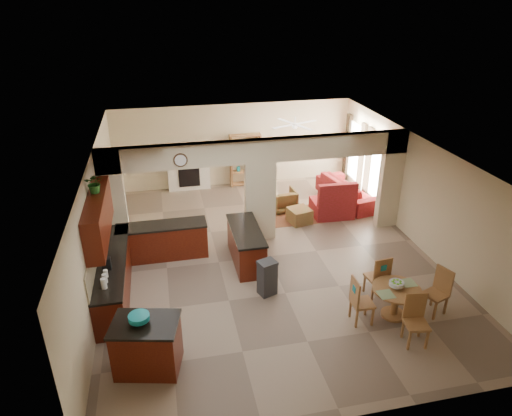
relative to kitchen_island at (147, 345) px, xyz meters
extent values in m
plane|color=gray|center=(2.98, 3.22, -0.50)|extent=(10.00, 10.00, 0.00)
plane|color=white|center=(2.98, 3.22, 2.30)|extent=(10.00, 10.00, 0.00)
plane|color=beige|center=(2.98, 8.22, 0.90)|extent=(8.00, 0.00, 8.00)
plane|color=beige|center=(2.98, -1.78, 0.90)|extent=(8.00, 0.00, 8.00)
plane|color=beige|center=(-1.02, 3.22, 0.90)|extent=(0.00, 10.00, 10.00)
plane|color=beige|center=(6.98, 3.22, 0.90)|extent=(0.00, 10.00, 10.00)
cube|color=beige|center=(-0.72, 4.22, 0.90)|extent=(0.60, 0.25, 2.80)
cube|color=beige|center=(2.98, 4.22, 0.60)|extent=(0.80, 0.25, 2.20)
cube|color=beige|center=(6.68, 4.22, 0.90)|extent=(0.60, 0.25, 2.80)
cube|color=beige|center=(2.98, 4.22, 2.00)|extent=(8.00, 0.25, 0.60)
cube|color=#3C0B06|center=(-0.72, 2.42, -0.07)|extent=(0.60, 3.20, 0.86)
cube|color=black|center=(-0.72, 2.42, 0.39)|extent=(0.62, 3.22, 0.05)
cube|color=tan|center=(-1.00, 2.42, 0.70)|extent=(0.02, 3.20, 0.55)
cube|color=#3C0B06|center=(0.38, 3.79, -0.07)|extent=(2.20, 0.60, 0.86)
cube|color=black|center=(0.38, 3.79, 0.39)|extent=(2.22, 0.62, 0.05)
cube|color=#3C0B06|center=(-0.84, 2.42, 1.42)|extent=(0.35, 2.40, 0.90)
cube|color=#3C0B06|center=(2.38, 3.12, -0.07)|extent=(0.65, 1.80, 0.86)
cube|color=black|center=(2.38, 3.12, 0.39)|extent=(0.70, 1.85, 0.05)
cube|color=silver|center=(2.38, 2.27, -0.08)|extent=(0.58, 0.04, 0.70)
cylinder|color=#482C18|center=(0.98, 4.07, 1.95)|extent=(0.34, 0.03, 0.34)
cube|color=brown|center=(4.18, 5.32, -0.49)|extent=(1.60, 1.30, 0.01)
cube|color=white|center=(1.38, 8.06, 0.05)|extent=(1.40, 0.28, 1.10)
cube|color=black|center=(1.38, 7.92, 0.00)|extent=(0.70, 0.04, 0.70)
cube|color=white|center=(1.38, 8.04, 0.65)|extent=(1.60, 0.35, 0.10)
cube|color=brown|center=(3.33, 8.04, 0.40)|extent=(1.00, 0.32, 1.80)
cube|color=white|center=(6.95, 5.52, 0.70)|extent=(0.02, 0.90, 1.90)
cube|color=white|center=(6.95, 7.22, 0.70)|extent=(0.02, 0.90, 1.90)
cube|color=white|center=(6.95, 6.37, 0.55)|extent=(0.02, 0.70, 2.10)
cube|color=#431D1B|center=(6.91, 4.92, 0.70)|extent=(0.10, 0.28, 2.30)
cube|color=#431D1B|center=(6.91, 6.12, 0.70)|extent=(0.10, 0.28, 2.30)
cube|color=#431D1B|center=(6.91, 6.62, 0.70)|extent=(0.10, 0.28, 2.30)
cube|color=#431D1B|center=(6.91, 7.82, 0.70)|extent=(0.10, 0.28, 2.30)
cylinder|color=white|center=(4.48, 6.22, 2.06)|extent=(1.00, 1.00, 0.10)
cube|color=#3C0B06|center=(0.00, 0.00, -0.03)|extent=(1.24, 1.00, 0.94)
cube|color=black|center=(0.00, 0.00, 0.47)|extent=(1.30, 1.06, 0.05)
cylinder|color=teal|center=(-0.08, 0.02, 0.58)|extent=(0.36, 0.36, 0.17)
cube|color=#2A2A2C|center=(2.58, 1.71, -0.12)|extent=(0.44, 0.41, 0.77)
cylinder|color=brown|center=(4.97, 0.40, 0.16)|extent=(0.99, 0.99, 0.04)
cylinder|color=brown|center=(4.97, 0.40, -0.16)|extent=(0.14, 0.14, 0.64)
cylinder|color=brown|center=(4.97, 0.40, -0.47)|extent=(0.50, 0.50, 0.05)
cylinder|color=#5EB326|center=(4.97, 0.44, 0.26)|extent=(0.30, 0.30, 0.16)
imported|color=maroon|center=(6.28, 5.99, -0.13)|extent=(2.65, 1.43, 0.73)
cube|color=maroon|center=(5.40, 5.15, -0.27)|extent=(1.19, 0.99, 0.46)
imported|color=maroon|center=(4.07, 5.79, -0.17)|extent=(0.76, 0.78, 0.67)
cube|color=maroon|center=(4.31, 4.88, -0.28)|extent=(0.71, 0.71, 0.43)
imported|color=#174E14|center=(-0.84, 2.67, 2.08)|extent=(0.40, 0.35, 0.43)
cube|color=brown|center=(4.91, 1.17, -0.05)|extent=(0.47, 0.47, 0.05)
cube|color=brown|center=(5.06, 1.35, -0.28)|extent=(0.04, 0.04, 0.44)
cube|color=brown|center=(4.72, 1.32, -0.28)|extent=(0.04, 0.04, 0.44)
cube|color=brown|center=(5.10, 1.02, -0.28)|extent=(0.04, 0.04, 0.44)
cube|color=brown|center=(4.76, 0.98, -0.28)|extent=(0.04, 0.04, 0.44)
cube|color=brown|center=(4.93, 0.98, 0.25)|extent=(0.42, 0.09, 0.55)
cube|color=teal|center=(4.94, 0.95, 0.32)|extent=(0.14, 0.03, 0.14)
cube|color=brown|center=(5.83, 0.32, -0.05)|extent=(0.54, 0.54, 0.05)
cube|color=brown|center=(5.61, 0.42, -0.28)|extent=(0.04, 0.04, 0.44)
cube|color=brown|center=(5.72, 0.10, -0.28)|extent=(0.04, 0.04, 0.44)
cube|color=brown|center=(5.93, 0.54, -0.28)|extent=(0.04, 0.04, 0.44)
cube|color=brown|center=(6.04, 0.22, -0.28)|extent=(0.04, 0.04, 0.44)
cube|color=brown|center=(6.00, 0.39, 0.25)|extent=(0.18, 0.41, 0.55)
cube|color=teal|center=(6.03, 0.39, 0.32)|extent=(0.06, 0.14, 0.14)
cube|color=brown|center=(4.96, -0.44, -0.05)|extent=(0.48, 0.48, 0.05)
cube|color=brown|center=(4.77, -0.58, -0.28)|extent=(0.04, 0.04, 0.44)
cube|color=brown|center=(5.10, -0.63, -0.28)|extent=(0.04, 0.04, 0.44)
cube|color=brown|center=(4.82, -0.25, -0.28)|extent=(0.04, 0.04, 0.44)
cube|color=brown|center=(5.15, -0.30, -0.28)|extent=(0.04, 0.04, 0.44)
cube|color=brown|center=(4.99, -0.25, 0.25)|extent=(0.42, 0.10, 0.55)
cube|color=teal|center=(4.99, -0.23, 0.32)|extent=(0.14, 0.03, 0.14)
cube|color=brown|center=(4.23, 0.38, -0.05)|extent=(0.43, 0.43, 0.05)
cube|color=brown|center=(4.40, 0.21, -0.28)|extent=(0.04, 0.04, 0.44)
cube|color=brown|center=(4.41, 0.55, -0.28)|extent=(0.04, 0.04, 0.44)
cube|color=brown|center=(4.06, 0.21, -0.28)|extent=(0.04, 0.04, 0.44)
cube|color=brown|center=(4.07, 0.55, -0.28)|extent=(0.04, 0.04, 0.44)
cube|color=brown|center=(4.04, 0.38, 0.25)|extent=(0.05, 0.42, 0.55)
cube|color=teal|center=(4.02, 0.38, 0.32)|extent=(0.01, 0.14, 0.14)
camera|label=1|loc=(0.56, -6.45, 5.64)|focal=32.00mm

